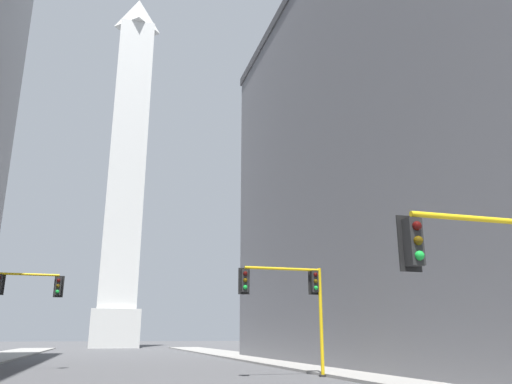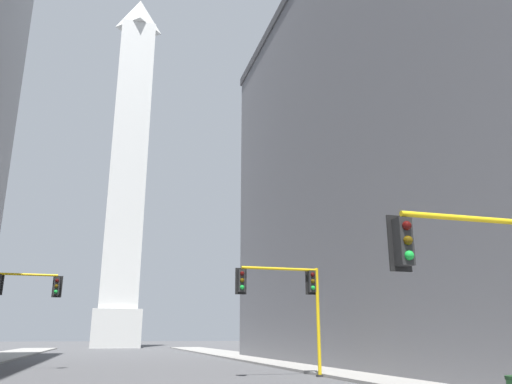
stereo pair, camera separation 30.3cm
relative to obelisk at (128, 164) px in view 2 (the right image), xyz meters
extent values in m
cube|color=gray|center=(11.32, -57.55, -32.76)|extent=(5.00, 107.90, 0.15)
cube|color=slate|center=(26.28, -62.30, -17.73)|extent=(29.74, 43.92, 30.20)
cube|color=silver|center=(0.00, 0.00, -29.68)|extent=(8.06, 8.06, 6.30)
cube|color=silver|center=(0.00, 0.00, 1.13)|extent=(6.45, 6.45, 55.33)
pyramid|color=silver|center=(0.00, 0.00, 32.34)|extent=(6.45, 6.45, 7.09)
cylinder|color=yellow|center=(-6.64, -57.83, -27.25)|extent=(3.65, 0.14, 0.14)
cube|color=black|center=(-4.82, -57.83, -27.92)|extent=(0.36, 0.36, 1.10)
cube|color=black|center=(-4.81, -57.65, -27.92)|extent=(0.58, 0.07, 1.32)
sphere|color=#410907|center=(-4.83, -58.02, -27.58)|extent=(0.22, 0.22, 0.22)
sphere|color=#483506|center=(-4.83, -58.02, -27.92)|extent=(0.22, 0.22, 0.22)
sphere|color=green|center=(-4.83, -58.02, -28.26)|extent=(0.22, 0.22, 0.22)
cylinder|color=yellow|center=(8.74, -66.88, -30.14)|extent=(0.18, 0.18, 5.39)
cylinder|color=#262626|center=(8.74, -66.88, -32.78)|extent=(0.40, 0.40, 0.10)
cube|color=black|center=(8.45, -66.88, -28.14)|extent=(0.37, 0.37, 1.10)
cube|color=black|center=(8.46, -66.70, -28.14)|extent=(0.58, 0.07, 1.32)
sphere|color=#410907|center=(8.43, -67.07, -27.80)|extent=(0.22, 0.22, 0.22)
sphere|color=#483506|center=(8.43, -67.07, -28.14)|extent=(0.22, 0.22, 0.22)
sphere|color=green|center=(8.43, -67.07, -28.48)|extent=(0.22, 0.22, 0.22)
cylinder|color=yellow|center=(6.70, -66.88, -27.54)|extent=(4.08, 0.14, 0.14)
sphere|color=yellow|center=(8.74, -66.88, -27.54)|extent=(0.18, 0.18, 0.18)
cube|color=black|center=(4.65, -66.88, -28.21)|extent=(0.37, 0.37, 1.10)
cube|color=black|center=(4.67, -66.70, -28.21)|extent=(0.58, 0.07, 1.32)
sphere|color=#410907|center=(4.64, -67.07, -27.87)|extent=(0.22, 0.22, 0.22)
sphere|color=#483506|center=(4.64, -67.07, -28.21)|extent=(0.22, 0.22, 0.22)
sphere|color=green|center=(4.64, -67.07, -28.55)|extent=(0.22, 0.22, 0.22)
cylinder|color=yellow|center=(6.78, -81.42, -28.12)|extent=(4.16, 0.14, 0.14)
cube|color=black|center=(4.70, -81.42, -28.79)|extent=(0.34, 0.34, 1.10)
cube|color=black|center=(4.70, -81.24, -28.79)|extent=(0.58, 0.03, 1.32)
sphere|color=#410907|center=(4.70, -81.61, -28.45)|extent=(0.22, 0.22, 0.22)
sphere|color=#483506|center=(4.70, -81.61, -28.79)|extent=(0.22, 0.22, 0.22)
sphere|color=green|center=(4.70, -81.61, -29.13)|extent=(0.22, 0.22, 0.22)
camera|label=1|loc=(-2.00, -91.25, -30.86)|focal=35.00mm
camera|label=2|loc=(-1.71, -91.33, -30.86)|focal=35.00mm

